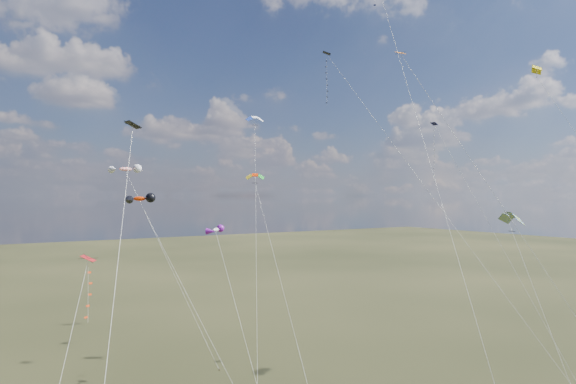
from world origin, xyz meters
TOP-DOWN VIEW (x-y plane):
  - diamond_black_high at (11.91, 25.27)m, footprint 8.95×28.07m
  - diamond_navy_tall at (10.06, 15.23)m, footprint 11.96×26.46m
  - diamond_black_mid at (-19.60, 3.54)m, footprint 7.60×18.45m
  - diamond_red_low at (-19.33, 14.33)m, footprint 5.77×9.92m
  - diamond_navy_right at (17.37, 14.31)m, footprint 0.70×17.83m
  - diamond_orange_center at (6.48, 0.42)m, footprint 8.44×17.75m
  - parafoil_yellow at (23.86, 6.93)m, footprint 11.23×16.53m
  - parafoil_blue_white at (8.33, 40.15)m, footprint 12.10×21.19m
  - parafoil_striped at (12.50, 2.27)m, footprint 4.80×10.92m
  - parafoil_tricolor at (1.24, 26.94)m, footprint 4.12×17.10m
  - novelty_orange_black at (-11.97, 26.65)m, footprint 6.24×16.64m
  - novelty_white_purple at (-5.94, 21.73)m, footprint 2.27×12.96m
  - novelty_redwhite_stripe at (-9.70, 40.64)m, footprint 7.94×15.70m

SIDE VIEW (x-z plane):
  - diamond_red_low at x=-19.33m, z-range 4.27..18.61m
  - novelty_white_purple at x=-5.94m, z-range 7.35..23.10m
  - diamond_black_mid at x=-19.60m, z-range 5.12..28.48m
  - parafoil_striped at x=12.50m, z-range 8.10..25.83m
  - novelty_orange_black at x=-11.97m, z-range 8.81..27.72m
  - diamond_orange_center at x=6.48m, z-range 4.54..35.14m
  - parafoil_tricolor at x=1.24m, z-range 10.10..31.62m
  - novelty_redwhite_stripe at x=-9.70m, z-range 10.61..33.22m
  - diamond_navy_right at x=17.37m, z-range 8.86..35.64m
  - parafoil_blue_white at x=8.33m, z-range 14.46..44.97m
  - diamond_black_high at x=11.91m, z-range 12.94..49.54m
  - parafoil_yellow at x=23.86m, z-range 15.54..48.20m
  - diamond_navy_tall at x=10.06m, z-range 15.22..58.49m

